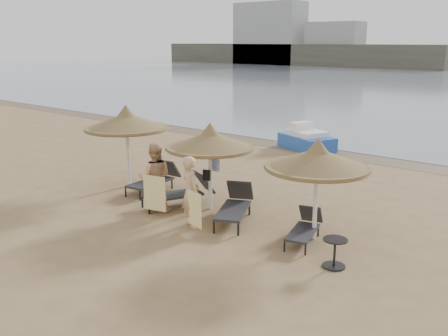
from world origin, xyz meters
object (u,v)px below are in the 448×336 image
Objects in this scene: person_right at (191,186)px; person_left at (155,172)px; palapa_center at (210,141)px; lounger_far_left at (156,178)px; lounger_near_right at (235,205)px; lounger_near_left at (182,191)px; side_table at (335,254)px; lounger_far_right at (305,227)px; palapa_right at (317,159)px; pedal_boat at (306,140)px; palapa_left at (126,122)px.

person_left is at bearing 15.43° from person_right.
palapa_center is 1.23× the size of lounger_far_left.
lounger_near_right is (3.58, -0.49, 0.02)m from lounger_far_left.
lounger_far_left is at bearing 145.67° from lounger_near_right.
lounger_near_left is 3.43× the size of side_table.
lounger_far_right is at bearing -5.03° from palapa_center.
palapa_right reaches higher than person_right.
lounger_near_right is at bearing -48.08° from pedal_boat.
person_right reaches higher than lounger_near_right.
lounger_far_left is at bearing 176.75° from palapa_right.
lounger_far_right reaches higher than side_table.
palapa_left reaches higher than person_left.
person_right is 10.45m from pedal_boat.
palapa_right is at bearing -8.83° from lounger_far_left.
pedal_boat is at bearing 121.52° from palapa_right.
palapa_right is 1.11× the size of person_left.
side_table is 11.87m from pedal_boat.
pedal_boat reaches higher than lounger_far_right.
side_table is (4.48, -1.18, -1.67)m from palapa_center.
lounger_near_left is 9.10m from pedal_boat.
lounger_far_left is at bearing -3.69° from person_right.
palapa_center reaches higher than lounger_near_left.
lounger_near_left is 1.12m from person_left.
side_table is 0.28× the size of person_left.
palapa_center is (3.54, -0.02, -0.17)m from palapa_left.
pedal_boat reaches higher than lounger_far_left.
palapa_left is 8.32m from side_table.
palapa_left is 4.94m from lounger_near_right.
palapa_right is 0.88× the size of pedal_boat.
person_left is at bearing 175.25° from lounger_far_right.
side_table is at bearing -42.13° from lounger_near_right.
person_right reaches higher than lounger_near_left.
lounger_near_left is at bearing -145.43° from person_left.
palapa_right is at bearing 135.25° from side_table.
lounger_far_left is 0.90× the size of person_left.
lounger_far_right is (-0.13, -0.20, -1.64)m from palapa_right.
palapa_left is 6.92m from palapa_right.
lounger_near_left reaches higher than lounger_far_left.
lounger_far_left is at bearing 158.87° from lounger_far_right.
lounger_near_right is 0.95× the size of person_left.
lounger_near_right is at bearing -13.30° from lounger_far_left.
pedal_boat is at bearing -51.34° from person_right.
lounger_far_left is at bearing -173.82° from lounger_near_left.
palapa_right is 1.65m from lounger_far_right.
lounger_near_right is (-2.29, -0.15, -1.55)m from palapa_right.
palapa_center is 4.92m from side_table.
lounger_far_right is (3.24, -0.29, -1.64)m from palapa_center.
palapa_left is 7.03m from lounger_far_right.
palapa_right is at bearing -1.52° from palapa_center.
lounger_near_left is at bearing 154.64° from lounger_near_right.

